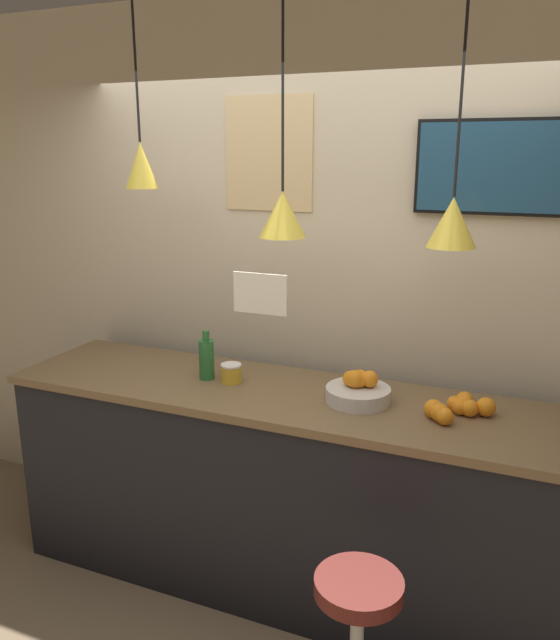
% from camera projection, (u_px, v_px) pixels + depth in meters
% --- Properties ---
extents(back_wall, '(8.00, 0.06, 2.90)m').
position_uv_depth(back_wall, '(314.00, 288.00, 3.25)').
color(back_wall, beige).
rests_on(back_wall, ground_plane).
extents(service_counter, '(2.71, 0.69, 1.04)m').
position_uv_depth(service_counter, '(280.00, 489.00, 3.09)').
color(service_counter, black).
rests_on(service_counter, ground_plane).
extents(fruit_bowl, '(0.29, 0.29, 0.15)m').
position_uv_depth(fruit_bowl, '(358.00, 391.00, 2.82)').
color(fruit_bowl, beige).
rests_on(fruit_bowl, service_counter).
extents(orange_pile, '(0.29, 0.28, 0.08)m').
position_uv_depth(orange_pile, '(458.00, 407.00, 2.67)').
color(orange_pile, orange).
rests_on(orange_pile, service_counter).
extents(juice_bottle, '(0.08, 0.08, 0.25)m').
position_uv_depth(juice_bottle, '(207.00, 358.00, 3.09)').
color(juice_bottle, '#286B33').
rests_on(juice_bottle, service_counter).
extents(spread_jar, '(0.10, 0.10, 0.09)m').
position_uv_depth(spread_jar, '(231.00, 373.00, 3.06)').
color(spread_jar, gold).
rests_on(spread_jar, service_counter).
extents(pendant_lamp_left, '(0.16, 0.16, 0.84)m').
position_uv_depth(pendant_lamp_left, '(141.00, 164.00, 2.98)').
color(pendant_lamp_left, black).
extents(pendant_lamp_middle, '(0.21, 0.21, 1.03)m').
position_uv_depth(pendant_lamp_middle, '(283.00, 213.00, 2.76)').
color(pendant_lamp_middle, black).
extents(pendant_lamp_right, '(0.20, 0.20, 1.04)m').
position_uv_depth(pendant_lamp_right, '(452.00, 221.00, 2.49)').
color(pendant_lamp_right, black).
extents(mounted_tv, '(0.64, 0.04, 0.41)m').
position_uv_depth(mounted_tv, '(490.00, 167.00, 2.73)').
color(mounted_tv, black).
extents(hanging_menu_board, '(0.24, 0.01, 0.17)m').
position_uv_depth(hanging_menu_board, '(260.00, 294.00, 2.57)').
color(hanging_menu_board, white).
extents(wall_poster, '(0.47, 0.01, 0.56)m').
position_uv_depth(wall_poster, '(269.00, 154.00, 3.13)').
color(wall_poster, '#DBBC84').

